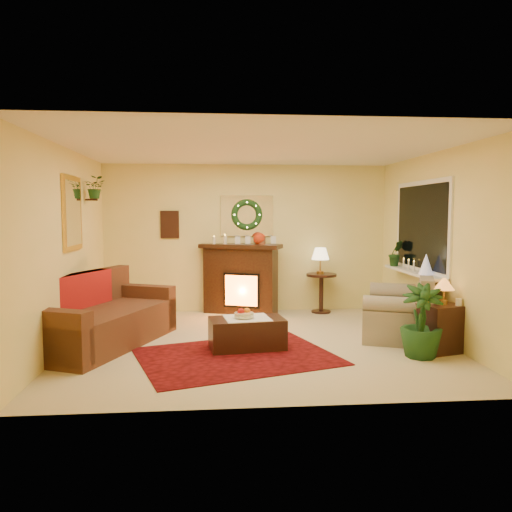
{
  "coord_description": "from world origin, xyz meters",
  "views": [
    {
      "loc": [
        -0.61,
        -6.6,
        1.76
      ],
      "look_at": [
        0.0,
        0.35,
        1.15
      ],
      "focal_mm": 35.0,
      "sensor_mm": 36.0,
      "label": 1
    }
  ],
  "objects": [
    {
      "name": "gold_mirror",
      "position": [
        -2.48,
        0.3,
        1.75
      ],
      "size": [
        0.03,
        0.84,
        1.0
      ],
      "primitive_type": "cube",
      "color": "gold",
      "rests_on": "wall_left"
    },
    {
      "name": "side_table_round",
      "position": [
        1.29,
        1.95,
        0.32
      ],
      "size": [
        0.69,
        0.69,
        0.69
      ],
      "primitive_type": "cylinder",
      "rotation": [
        0.0,
        0.0,
        0.37
      ],
      "color": "black",
      "rests_on": "floor"
    },
    {
      "name": "lamp_tiffany",
      "position": [
        2.3,
        -0.61,
        0.74
      ],
      "size": [
        0.26,
        0.26,
        0.38
      ],
      "primitive_type": "cone",
      "color": "orange",
      "rests_on": "end_table_square"
    },
    {
      "name": "hanging_plant",
      "position": [
        -2.34,
        1.05,
        1.97
      ],
      "size": [
        0.33,
        0.28,
        0.36
      ],
      "primitive_type": "imported",
      "color": "#194719",
      "rests_on": "wall_left"
    },
    {
      "name": "mantel_candle_a",
      "position": [
        -0.58,
        2.06,
        1.26
      ],
      "size": [
        0.05,
        0.05,
        0.16
      ],
      "primitive_type": "cylinder",
      "color": "white",
      "rests_on": "fireplace"
    },
    {
      "name": "end_table_square",
      "position": [
        2.26,
        -0.58,
        0.27
      ],
      "size": [
        0.6,
        0.6,
        0.6
      ],
      "primitive_type": "cube",
      "rotation": [
        0.0,
        0.0,
        0.27
      ],
      "color": "#54281D",
      "rests_on": "floor"
    },
    {
      "name": "sofa",
      "position": [
        -2.04,
        0.04,
        0.43
      ],
      "size": [
        1.76,
        2.41,
        0.95
      ],
      "primitive_type": "cube",
      "rotation": [
        0.0,
        0.0,
        -0.4
      ],
      "color": "brown",
      "rests_on": "floor"
    },
    {
      "name": "floor_palm",
      "position": [
        1.91,
        -0.85,
        0.45
      ],
      "size": [
        1.79,
        1.79,
        2.67
      ],
      "primitive_type": "imported",
      "rotation": [
        0.0,
        0.0,
        -0.22
      ],
      "color": "#163515",
      "rests_on": "floor"
    },
    {
      "name": "window_sill",
      "position": [
        2.38,
        0.55,
        0.87
      ],
      "size": [
        0.22,
        1.86,
        0.04
      ],
      "primitive_type": "cube",
      "color": "white",
      "rests_on": "wall_right"
    },
    {
      "name": "lamp_cream",
      "position": [
        1.26,
        1.91,
        0.88
      ],
      "size": [
        0.31,
        0.31,
        0.47
      ],
      "primitive_type": "cone",
      "color": "#FFE6AC",
      "rests_on": "side_table_round"
    },
    {
      "name": "wall_front",
      "position": [
        0.0,
        -2.25,
        1.3
      ],
      "size": [
        5.0,
        5.0,
        0.0
      ],
      "primitive_type": "plane",
      "color": "#EFD88C",
      "rests_on": "ground"
    },
    {
      "name": "wreath",
      "position": [
        0.0,
        2.19,
        1.72
      ],
      "size": [
        0.55,
        0.11,
        0.55
      ],
      "primitive_type": "torus",
      "rotation": [
        1.57,
        0.0,
        0.0
      ],
      "color": "#194719",
      "rests_on": "wall_back"
    },
    {
      "name": "floor",
      "position": [
        0.0,
        0.0,
        0.0
      ],
      "size": [
        5.0,
        5.0,
        0.0
      ],
      "primitive_type": "plane",
      "color": "beige",
      "rests_on": "ground"
    },
    {
      "name": "loveseat",
      "position": [
        2.06,
        0.29,
        0.42
      ],
      "size": [
        1.4,
        1.76,
        0.89
      ],
      "primitive_type": "cube",
      "rotation": [
        0.0,
        0.0,
        -0.38
      ],
      "color": "gray",
      "rests_on": "floor"
    },
    {
      "name": "fireplace",
      "position": [
        -0.12,
        2.04,
        0.55
      ],
      "size": [
        1.31,
        0.82,
        1.14
      ],
      "primitive_type": "cube",
      "rotation": [
        0.0,
        0.0,
        -0.37
      ],
      "color": "black",
      "rests_on": "floor"
    },
    {
      "name": "coffee_table",
      "position": [
        -0.17,
        -0.29,
        0.21
      ],
      "size": [
        1.01,
        0.64,
        0.4
      ],
      "primitive_type": "cube",
      "rotation": [
        0.0,
        0.0,
        0.13
      ],
      "color": "black",
      "rests_on": "floor"
    },
    {
      "name": "wall_left",
      "position": [
        -2.5,
        0.0,
        1.3
      ],
      "size": [
        4.5,
        4.5,
        0.0
      ],
      "primitive_type": "plane",
      "color": "#EFD88C",
      "rests_on": "ground"
    },
    {
      "name": "mantel_mirror",
      "position": [
        0.0,
        2.23,
        1.7
      ],
      "size": [
        0.92,
        0.02,
        0.72
      ],
      "primitive_type": "cube",
      "color": "white",
      "rests_on": "wall_back"
    },
    {
      "name": "area_rug",
      "position": [
        -0.33,
        -0.63,
        0.01
      ],
      "size": [
        2.7,
        2.33,
        0.01
      ],
      "primitive_type": "cube",
      "rotation": [
        0.0,
        0.0,
        0.31
      ],
      "color": "maroon",
      "rests_on": "floor"
    },
    {
      "name": "ceiling",
      "position": [
        0.0,
        0.0,
        2.6
      ],
      "size": [
        5.0,
        5.0,
        0.0
      ],
      "primitive_type": "plane",
      "color": "white",
      "rests_on": "ground"
    },
    {
      "name": "wall_back",
      "position": [
        0.0,
        2.25,
        1.3
      ],
      "size": [
        5.0,
        5.0,
        0.0
      ],
      "primitive_type": "plane",
      "color": "#EFD88C",
      "rests_on": "ground"
    },
    {
      "name": "window_frame",
      "position": [
        2.48,
        0.55,
        1.55
      ],
      "size": [
        0.03,
        1.86,
        1.36
      ],
      "primitive_type": "cube",
      "color": "white",
      "rests_on": "wall_right"
    },
    {
      "name": "fruit_bowl",
      "position": [
        -0.21,
        -0.3,
        0.45
      ],
      "size": [
        0.25,
        0.25,
        0.06
      ],
      "primitive_type": "cylinder",
      "color": "beige",
      "rests_on": "coffee_table"
    },
    {
      "name": "wall_art",
      "position": [
        -1.35,
        2.23,
        1.55
      ],
      "size": [
        0.32,
        0.03,
        0.48
      ],
      "primitive_type": "cube",
      "color": "#381E11",
      "rests_on": "wall_back"
    },
    {
      "name": "window_glass",
      "position": [
        2.47,
        0.55,
        1.55
      ],
      "size": [
        0.02,
        1.7,
        1.22
      ],
      "primitive_type": "cube",
      "color": "black",
      "rests_on": "wall_right"
    },
    {
      "name": "mantel_candle_b",
      "position": [
        -0.39,
        2.05,
        1.26
      ],
      "size": [
        0.07,
        0.07,
        0.2
      ],
      "primitive_type": "cylinder",
      "color": "white",
      "rests_on": "fireplace"
    },
    {
      "name": "poinsettia",
      "position": [
        0.21,
        2.04,
        1.3
      ],
      "size": [
        0.22,
        0.22,
        0.22
      ],
      "primitive_type": "sphere",
      "color": "red",
      "rests_on": "fireplace"
    },
    {
      "name": "mini_tree",
      "position": [
        2.37,
        0.1,
        1.04
      ],
      "size": [
        0.2,
        0.2,
        0.3
      ],
      "primitive_type": "cone",
      "color": "silver",
      "rests_on": "window_sill"
    },
    {
      "name": "wall_right",
      "position": [
        2.5,
        0.0,
        1.3
      ],
      "size": [
        4.5,
        4.5,
        0.0
      ],
      "primitive_type": "plane",
      "color": "#EFD88C",
      "rests_on": "ground"
    },
    {
      "name": "red_throw",
      "position": [
        -2.07,
        0.19,
        0.46
      ],
      "size": [
        0.75,
        1.21,
        0.02
      ],
      "primitive_type": "cube",
      "color": "red",
      "rests_on": "sofa"
    },
    {
      "name": "sill_plant",
      "position": [
        2.35,
        1.22,
        1.08
      ],
      "size": [
        0.3,
        0.24,
        0.55
      ],
      "primitive_type": "imported",
      "color": "#1A5C24",
      "rests_on": "window_sill"
    }
  ]
}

